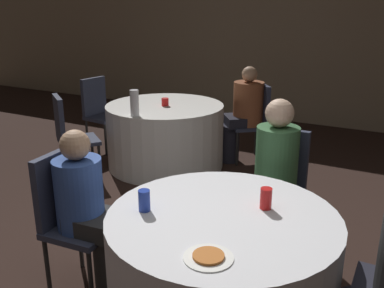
{
  "coord_description": "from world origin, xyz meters",
  "views": [
    {
      "loc": [
        1.06,
        -1.93,
        1.82
      ],
      "look_at": [
        -0.37,
        0.74,
        0.83
      ],
      "focal_mm": 40.0,
      "sensor_mm": 36.0,
      "label": 1
    }
  ],
  "objects": [
    {
      "name": "table_near",
      "position": [
        0.23,
        -0.01,
        0.37
      ],
      "size": [
        1.28,
        1.28,
        0.73
      ],
      "color": "silver",
      "rests_on": "ground_plane"
    },
    {
      "name": "pizza_plate_near",
      "position": [
        0.34,
        -0.42,
        0.74
      ],
      "size": [
        0.23,
        0.23,
        0.02
      ],
      "color": "white",
      "rests_on": "table_near"
    },
    {
      "name": "soda_can_red",
      "position": [
        0.4,
        0.18,
        0.79
      ],
      "size": [
        0.07,
        0.07,
        0.12
      ],
      "color": "red",
      "rests_on": "table_near"
    },
    {
      "name": "table_far",
      "position": [
        -1.48,
        2.14,
        0.37
      ],
      "size": [
        1.35,
        1.35,
        0.73
      ],
      "color": "white",
      "rests_on": "ground_plane"
    },
    {
      "name": "bottle_far",
      "position": [
        -1.48,
        1.56,
        0.87
      ],
      "size": [
        0.09,
        0.09,
        0.27
      ],
      "color": "white",
      "rests_on": "table_far"
    },
    {
      "name": "chair_far_northeast",
      "position": [
        -0.62,
        2.82,
        0.55
      ],
      "size": [
        0.56,
        0.56,
        0.93
      ],
      "rotation": [
        0.0,
        0.0,
        -4.05
      ],
      "color": "#2D3347",
      "rests_on": "ground_plane"
    },
    {
      "name": "chair_near_west",
      "position": [
        -0.83,
        -0.1,
        0.55
      ],
      "size": [
        0.44,
        0.43,
        0.93
      ],
      "rotation": [
        0.0,
        0.0,
        -1.49
      ],
      "color": "#2D3347",
      "rests_on": "ground_plane"
    },
    {
      "name": "wall_back",
      "position": [
        0.0,
        4.85,
        1.4
      ],
      "size": [
        16.0,
        0.06,
        2.8
      ],
      "color": "gray",
      "rests_on": "ground_plane"
    },
    {
      "name": "chair_far_west",
      "position": [
        -2.56,
        2.27,
        0.55
      ],
      "size": [
        0.45,
        0.44,
        0.93
      ],
      "rotation": [
        0.0,
        0.0,
        -1.69
      ],
      "color": "#2D3347",
      "rests_on": "ground_plane"
    },
    {
      "name": "chair_far_southwest",
      "position": [
        -2.13,
        1.27,
        0.55
      ],
      "size": [
        0.56,
        0.56,
        0.93
      ],
      "rotation": [
        0.0,
        0.0,
        -0.64
      ],
      "color": "#2D3347",
      "rests_on": "ground_plane"
    },
    {
      "name": "cup_far",
      "position": [
        -1.45,
        2.1,
        0.78
      ],
      "size": [
        0.08,
        0.08,
        0.09
      ],
      "color": "red",
      "rests_on": "table_far"
    },
    {
      "name": "person_floral_shirt",
      "position": [
        -0.74,
        2.72,
        0.59
      ],
      "size": [
        0.5,
        0.48,
        1.15
      ],
      "rotation": [
        0.0,
        0.0,
        -4.05
      ],
      "color": "black",
      "rests_on": "ground_plane"
    },
    {
      "name": "person_green_jacket",
      "position": [
        0.22,
        0.88,
        0.6
      ],
      "size": [
        0.31,
        0.5,
        1.2
      ],
      "rotation": [
        0.0,
        0.0,
        -3.14
      ],
      "color": "#282828",
      "rests_on": "ground_plane"
    },
    {
      "name": "person_blue_shirt",
      "position": [
        -0.65,
        -0.08,
        0.55
      ],
      "size": [
        0.49,
        0.32,
        1.1
      ],
      "rotation": [
        0.0,
        0.0,
        -1.49
      ],
      "color": "#282828",
      "rests_on": "ground_plane"
    },
    {
      "name": "chair_near_north",
      "position": [
        0.22,
        1.05,
        0.55
      ],
      "size": [
        0.4,
        0.41,
        0.93
      ],
      "rotation": [
        0.0,
        0.0,
        -3.14
      ],
      "color": "#2D3347",
      "rests_on": "ground_plane"
    },
    {
      "name": "soda_can_blue",
      "position": [
        -0.18,
        -0.16,
        0.79
      ],
      "size": [
        0.07,
        0.07,
        0.12
      ],
      "color": "#1E38A5",
      "rests_on": "table_near"
    }
  ]
}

